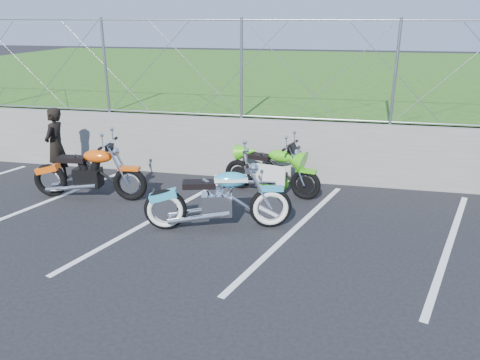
% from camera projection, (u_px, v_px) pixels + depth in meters
% --- Properties ---
extents(ground, '(90.00, 90.00, 0.00)m').
position_uv_depth(ground, '(132.00, 244.00, 7.21)').
color(ground, black).
rests_on(ground, ground).
extents(retaining_wall, '(30.00, 0.22, 1.30)m').
position_uv_depth(retaining_wall, '(197.00, 145.00, 10.23)').
color(retaining_wall, slate).
rests_on(retaining_wall, ground).
extents(grass_field, '(30.00, 20.00, 1.30)m').
position_uv_depth(grass_field, '(267.00, 84.00, 19.46)').
color(grass_field, '#265215').
rests_on(grass_field, ground).
extents(chain_link_fence, '(28.00, 0.03, 2.00)m').
position_uv_depth(chain_link_fence, '(194.00, 68.00, 9.68)').
color(chain_link_fence, gray).
rests_on(chain_link_fence, retaining_wall).
extents(parking_lines, '(18.29, 4.31, 0.01)m').
position_uv_depth(parking_lines, '(223.00, 224.00, 7.90)').
color(parking_lines, silver).
rests_on(parking_lines, ground).
extents(cruiser_turquoise, '(2.36, 0.85, 1.20)m').
position_uv_depth(cruiser_turquoise, '(220.00, 201.00, 7.60)').
color(cruiser_turquoise, black).
rests_on(cruiser_turquoise, ground).
extents(naked_orange, '(2.26, 0.77, 1.12)m').
position_uv_depth(naked_orange, '(91.00, 175.00, 8.86)').
color(naked_orange, black).
rests_on(naked_orange, ground).
extents(sportbike_green, '(1.98, 0.74, 1.04)m').
position_uv_depth(sportbike_green, '(273.00, 172.00, 9.10)').
color(sportbike_green, black).
rests_on(sportbike_green, ground).
extents(person_standing, '(0.40, 0.59, 1.57)m').
position_uv_depth(person_standing, '(56.00, 145.00, 9.70)').
color(person_standing, black).
rests_on(person_standing, ground).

